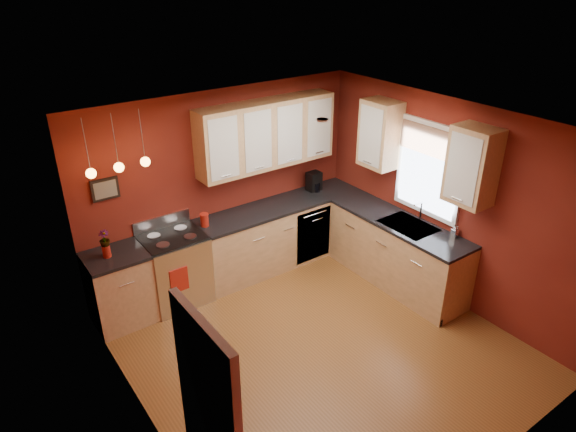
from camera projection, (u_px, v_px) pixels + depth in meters
floor at (319, 346)px, 5.96m from camera, size 4.20×4.20×0.00m
ceiling at (326, 130)px, 4.80m from camera, size 4.00×4.20×0.02m
wall_back at (223, 186)px, 6.90m from camera, size 4.00×0.02×2.60m
wall_front at (499, 364)px, 3.86m from camera, size 4.00×0.02×2.60m
wall_left at (139, 320)px, 4.34m from camera, size 0.02×4.20×2.60m
wall_right at (446, 202)px, 6.43m from camera, size 0.02×4.20×2.60m
base_cabinets_back_left at (120, 289)px, 6.20m from camera, size 0.70×0.60×0.90m
base_cabinets_back_right at (281, 234)px, 7.45m from camera, size 2.54×0.60×0.90m
base_cabinets_right at (396, 253)px, 6.98m from camera, size 0.60×2.10×0.90m
counter_back_left at (114, 256)px, 5.99m from camera, size 0.70×0.62×0.04m
counter_back_right at (281, 205)px, 7.24m from camera, size 2.54×0.62×0.04m
counter_right at (400, 222)px, 6.77m from camera, size 0.62×2.10×0.04m
gas_range at (176, 268)px, 6.57m from camera, size 0.76×0.64×1.11m
dishwasher_front at (313, 235)px, 7.43m from camera, size 0.60×0.02×0.80m
sink at (408, 227)px, 6.66m from camera, size 0.50×0.70×0.33m
window at (429, 167)px, 6.46m from camera, size 0.06×1.02×1.22m
upper_cabinets_back at (267, 134)px, 6.80m from camera, size 2.00×0.35×0.90m
upper_cabinets_right at (422, 149)px, 6.28m from camera, size 0.35×1.95×0.90m
wall_picture at (105, 189)px, 5.92m from camera, size 0.32×0.03×0.26m
pendant_lights at (119, 167)px, 5.57m from camera, size 0.71×0.11×0.66m
red_canister at (204, 220)px, 6.59m from camera, size 0.11×0.11×0.17m
red_vase at (106, 251)px, 5.91m from camera, size 0.09×0.09×0.15m
flowers at (104, 239)px, 5.84m from camera, size 0.15×0.15×0.21m
coffee_maker at (314, 182)px, 7.60m from camera, size 0.20×0.20×0.29m
soap_pump at (455, 231)px, 6.33m from camera, size 0.08×0.08×0.16m
dish_towel at (179, 280)px, 6.26m from camera, size 0.23×0.02×0.32m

